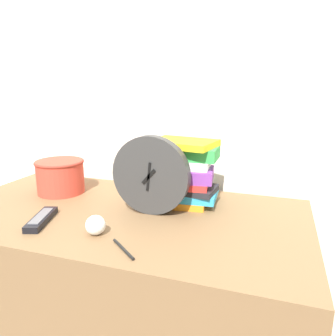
{
  "coord_description": "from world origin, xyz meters",
  "views": [
    {
      "loc": [
        0.5,
        -0.62,
        1.19
      ],
      "look_at": [
        0.15,
        0.41,
        0.91
      ],
      "focal_mm": 35.0,
      "sensor_mm": 36.0,
      "label": 1
    }
  ],
  "objects": [
    {
      "name": "tv_remote",
      "position": [
        -0.19,
        0.17,
        0.78
      ],
      "size": [
        0.1,
        0.18,
        0.02
      ],
      "color": "black",
      "rests_on": "desk"
    },
    {
      "name": "book_stack",
      "position": [
        0.18,
        0.48,
        0.89
      ],
      "size": [
        0.26,
        0.21,
        0.23
      ],
      "color": "orange",
      "rests_on": "desk"
    },
    {
      "name": "basket",
      "position": [
        -0.32,
        0.44,
        0.84
      ],
      "size": [
        0.19,
        0.19,
        0.13
      ],
      "color": "#C63D2D",
      "rests_on": "desk"
    },
    {
      "name": "pen",
      "position": [
        0.13,
        0.08,
        0.77
      ],
      "size": [
        0.1,
        0.08,
        0.01
      ],
      "color": "black",
      "rests_on": "desk"
    },
    {
      "name": "desk_clock",
      "position": [
        0.11,
        0.35,
        0.9
      ],
      "size": [
        0.26,
        0.04,
        0.26
      ],
      "color": "#333333",
      "rests_on": "desk"
    },
    {
      "name": "wall_back",
      "position": [
        0.0,
        0.73,
        1.2
      ],
      "size": [
        6.0,
        0.04,
        2.4
      ],
      "color": "silver",
      "rests_on": "ground_plane"
    },
    {
      "name": "crumpled_paper_ball",
      "position": [
        0.02,
        0.15,
        0.8
      ],
      "size": [
        0.06,
        0.06,
        0.06
      ],
      "color": "white",
      "rests_on": "desk"
    },
    {
      "name": "desk",
      "position": [
        0.0,
        0.33,
        0.38
      ],
      "size": [
        1.25,
        0.66,
        0.77
      ],
      "color": "brown",
      "rests_on": "ground_plane"
    }
  ]
}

